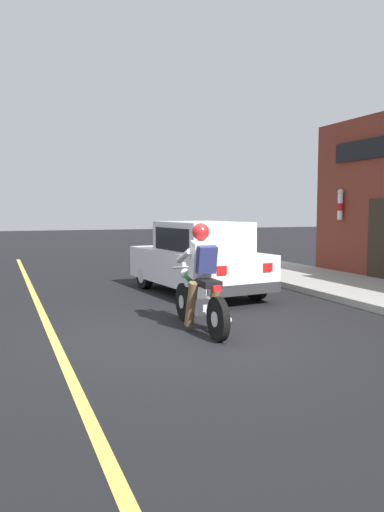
# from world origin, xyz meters

# --- Properties ---
(ground_plane) EXTENTS (80.00, 80.00, 0.00)m
(ground_plane) POSITION_xyz_m (0.00, 0.00, 0.00)
(ground_plane) COLOR black
(sidewalk_curb) EXTENTS (2.60, 22.00, 0.14)m
(sidewalk_curb) POSITION_xyz_m (4.99, 3.00, 0.07)
(sidewalk_curb) COLOR #9E9B93
(sidewalk_curb) RESTS_ON ground
(lane_stripe) EXTENTS (0.12, 19.80, 0.01)m
(lane_stripe) POSITION_xyz_m (-1.80, 3.00, 0.00)
(lane_stripe) COLOR #D1C64C
(lane_stripe) RESTS_ON ground
(motorcycle_with_rider) EXTENTS (0.56, 2.02, 1.62)m
(motorcycle_with_rider) POSITION_xyz_m (0.33, 0.37, 0.68)
(motorcycle_with_rider) COLOR black
(motorcycle_with_rider) RESTS_ON ground
(car_hatchback) EXTENTS (2.07, 3.94, 1.57)m
(car_hatchback) POSITION_xyz_m (1.52, 3.39, 0.77)
(car_hatchback) COLOR black
(car_hatchback) RESTS_ON ground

